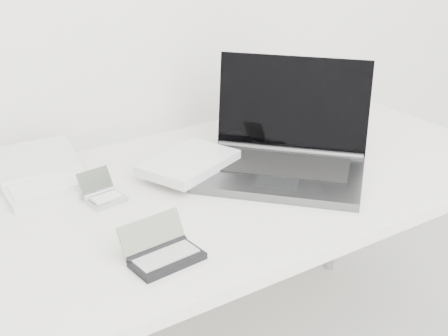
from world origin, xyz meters
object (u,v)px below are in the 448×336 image
desk (225,197)px  laptop_large (265,156)px  netbook_open_white (46,181)px  palmtop_charcoal (163,253)px

desk → laptop_large: laptop_large is taller
desk → netbook_open_white: size_ratio=5.69×
palmtop_charcoal → desk: bearing=32.5°
desk → netbook_open_white: (-0.40, 0.22, 0.06)m
desk → laptop_large: 0.15m
netbook_open_white → laptop_large: bearing=-21.0°
netbook_open_white → palmtop_charcoal: (0.08, -0.46, -0.00)m
laptop_large → netbook_open_white: 0.57m
netbook_open_white → palmtop_charcoal: size_ratio=1.82×
netbook_open_white → desk: bearing=-26.3°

